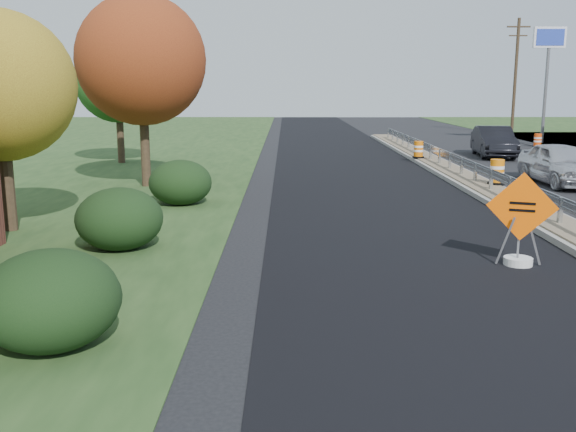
{
  "coord_description": "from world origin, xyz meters",
  "views": [
    {
      "loc": [
        -7.48,
        -15.13,
        3.86
      ],
      "look_at": [
        -7.44,
        -1.39,
        1.1
      ],
      "focal_mm": 40.0,
      "sensor_mm": 36.0,
      "label": 1
    }
  ],
  "objects_px": {
    "barrel_shoulder_far": "(538,141)",
    "car_dark_mid": "(494,142)",
    "caution_sign": "(519,242)",
    "barrel_median_far": "(418,150)",
    "barrel_median_mid": "(497,172)",
    "car_silver": "(561,164)"
  },
  "relations": [
    {
      "from": "barrel_shoulder_far",
      "to": "car_dark_mid",
      "type": "distance_m",
      "value": 7.73
    },
    {
      "from": "caution_sign",
      "to": "barrel_median_far",
      "type": "height_order",
      "value": "caution_sign"
    },
    {
      "from": "barrel_median_mid",
      "to": "car_silver",
      "type": "relative_size",
      "value": 0.19
    },
    {
      "from": "car_dark_mid",
      "to": "barrel_median_far",
      "type": "bearing_deg",
      "value": -143.48
    },
    {
      "from": "barrel_median_mid",
      "to": "barrel_shoulder_far",
      "type": "bearing_deg",
      "value": 64.68
    },
    {
      "from": "barrel_median_far",
      "to": "car_dark_mid",
      "type": "relative_size",
      "value": 0.17
    },
    {
      "from": "caution_sign",
      "to": "car_dark_mid",
      "type": "distance_m",
      "value": 23.54
    },
    {
      "from": "caution_sign",
      "to": "barrel_shoulder_far",
      "type": "xyz_separation_m",
      "value": [
        11.45,
        28.61,
        -0.11
      ]
    },
    {
      "from": "barrel_median_mid",
      "to": "barrel_shoulder_far",
      "type": "height_order",
      "value": "barrel_median_mid"
    },
    {
      "from": "caution_sign",
      "to": "car_silver",
      "type": "bearing_deg",
      "value": 83.78
    },
    {
      "from": "barrel_shoulder_far",
      "to": "car_silver",
      "type": "bearing_deg",
      "value": -108.36
    },
    {
      "from": "caution_sign",
      "to": "barrel_shoulder_far",
      "type": "relative_size",
      "value": 2.38
    },
    {
      "from": "barrel_median_far",
      "to": "barrel_shoulder_far",
      "type": "distance_m",
      "value": 13.03
    },
    {
      "from": "caution_sign",
      "to": "barrel_shoulder_far",
      "type": "distance_m",
      "value": 30.82
    },
    {
      "from": "car_silver",
      "to": "caution_sign",
      "type": "bearing_deg",
      "value": -117.98
    },
    {
      "from": "barrel_median_far",
      "to": "car_dark_mid",
      "type": "bearing_deg",
      "value": 29.63
    },
    {
      "from": "barrel_median_far",
      "to": "barrel_shoulder_far",
      "type": "relative_size",
      "value": 1.0
    },
    {
      "from": "barrel_median_mid",
      "to": "car_dark_mid",
      "type": "xyz_separation_m",
      "value": [
        3.71,
        12.04,
        0.17
      ]
    },
    {
      "from": "caution_sign",
      "to": "car_dark_mid",
      "type": "xyz_separation_m",
      "value": [
        6.62,
        22.59,
        0.33
      ]
    },
    {
      "from": "car_silver",
      "to": "barrel_shoulder_far",
      "type": "bearing_deg",
      "value": 69.99
    },
    {
      "from": "barrel_median_far",
      "to": "barrel_shoulder_far",
      "type": "xyz_separation_m",
      "value": [
        9.65,
        8.76,
        -0.23
      ]
    },
    {
      "from": "barrel_shoulder_far",
      "to": "barrel_median_far",
      "type": "bearing_deg",
      "value": -137.77
    }
  ]
}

